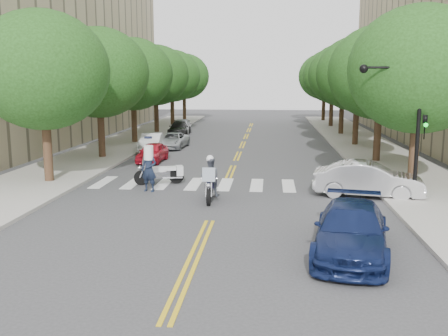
# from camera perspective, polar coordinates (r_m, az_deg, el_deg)

# --- Properties ---
(ground) EXTENTS (140.00, 140.00, 0.00)m
(ground) POSITION_cam_1_polar(r_m,az_deg,el_deg) (18.38, -1.64, -6.08)
(ground) COLOR #38383A
(ground) RESTS_ON ground
(sidewalk_left) EXTENTS (5.00, 60.00, 0.15)m
(sidewalk_left) POSITION_cam_1_polar(r_m,az_deg,el_deg) (41.51, -11.08, 2.88)
(sidewalk_left) COLOR #9E9991
(sidewalk_left) RESTS_ON ground
(sidewalk_right) EXTENTS (5.00, 60.00, 0.15)m
(sidewalk_right) POSITION_cam_1_polar(r_m,az_deg,el_deg) (40.53, 15.69, 2.52)
(sidewalk_right) COLOR #9E9991
(sidewalk_right) RESTS_ON ground
(tree_l_0) EXTENTS (6.40, 6.40, 8.45)m
(tree_l_0) POSITION_cam_1_polar(r_m,az_deg,el_deg) (25.95, -20.02, 10.44)
(tree_l_0) COLOR #382316
(tree_l_0) RESTS_ON ground
(tree_l_1) EXTENTS (6.40, 6.40, 8.45)m
(tree_l_1) POSITION_cam_1_polar(r_m,az_deg,el_deg) (33.38, -14.12, 10.51)
(tree_l_1) COLOR #382316
(tree_l_1) RESTS_ON ground
(tree_l_2) EXTENTS (6.40, 6.40, 8.45)m
(tree_l_2) POSITION_cam_1_polar(r_m,az_deg,el_deg) (41.02, -10.39, 10.49)
(tree_l_2) COLOR #382316
(tree_l_2) RESTS_ON ground
(tree_l_3) EXTENTS (6.40, 6.40, 8.45)m
(tree_l_3) POSITION_cam_1_polar(r_m,az_deg,el_deg) (48.78, -7.84, 10.46)
(tree_l_3) COLOR #382316
(tree_l_3) RESTS_ON ground
(tree_l_4) EXTENTS (6.40, 6.40, 8.45)m
(tree_l_4) POSITION_cam_1_polar(r_m,az_deg,el_deg) (56.60, -5.99, 10.42)
(tree_l_4) COLOR #382316
(tree_l_4) RESTS_ON ground
(tree_l_5) EXTENTS (6.40, 6.40, 8.45)m
(tree_l_5) POSITION_cam_1_polar(r_m,az_deg,el_deg) (64.47, -4.59, 10.39)
(tree_l_5) COLOR #382316
(tree_l_5) RESTS_ON ground
(tree_r_0) EXTENTS (6.40, 6.40, 8.45)m
(tree_r_0) POSITION_cam_1_polar(r_m,az_deg,el_deg) (24.46, 21.43, 10.41)
(tree_r_0) COLOR #382316
(tree_r_0) RESTS_ON ground
(tree_r_1) EXTENTS (6.40, 6.40, 8.45)m
(tree_r_1) POSITION_cam_1_polar(r_m,az_deg,el_deg) (32.23, 17.48, 10.38)
(tree_r_1) COLOR #382316
(tree_r_1) RESTS_ON ground
(tree_r_2) EXTENTS (6.40, 6.40, 8.45)m
(tree_r_2) POSITION_cam_1_polar(r_m,az_deg,el_deg) (40.09, 15.07, 10.33)
(tree_r_2) COLOR #382316
(tree_r_2) RESTS_ON ground
(tree_r_3) EXTENTS (6.40, 6.40, 8.45)m
(tree_r_3) POSITION_cam_1_polar(r_m,az_deg,el_deg) (48.00, 13.45, 10.29)
(tree_r_3) COLOR #382316
(tree_r_3) RESTS_ON ground
(tree_r_4) EXTENTS (6.40, 6.40, 8.45)m
(tree_r_4) POSITION_cam_1_polar(r_m,az_deg,el_deg) (55.93, 12.29, 10.26)
(tree_r_4) COLOR #382316
(tree_r_4) RESTS_ON ground
(tree_r_5) EXTENTS (6.40, 6.40, 8.45)m
(tree_r_5) POSITION_cam_1_polar(r_m,az_deg,el_deg) (63.88, 11.42, 10.23)
(tree_r_5) COLOR #382316
(tree_r_5) RESTS_ON ground
(traffic_signal_pole) EXTENTS (2.82, 0.42, 6.00)m
(traffic_signal_pole) POSITION_cam_1_polar(r_m,az_deg,el_deg) (21.80, 20.18, 5.79)
(traffic_signal_pole) COLOR black
(traffic_signal_pole) RESTS_ON ground
(motorcycle_police) EXTENTS (0.84, 2.42, 1.97)m
(motorcycle_police) POSITION_cam_1_polar(r_m,az_deg,el_deg) (21.33, -1.59, -1.40)
(motorcycle_police) COLOR black
(motorcycle_police) RESTS_ON ground
(motorcycle_parked) EXTENTS (2.38, 1.14, 1.59)m
(motorcycle_parked) POSITION_cam_1_polar(r_m,az_deg,el_deg) (24.89, -6.94, -0.58)
(motorcycle_parked) COLOR black
(motorcycle_parked) RESTS_ON ground
(officer_standing) EXTENTS (0.85, 0.66, 2.06)m
(officer_standing) POSITION_cam_1_polar(r_m,az_deg,el_deg) (23.24, -8.57, -0.17)
(officer_standing) COLOR #161F33
(officer_standing) RESTS_ON ground
(convertible) EXTENTS (4.94, 2.45, 1.56)m
(convertible) POSITION_cam_1_polar(r_m,az_deg,el_deg) (22.87, 16.15, -1.27)
(convertible) COLOR silver
(convertible) RESTS_ON ground
(sedan_blue) EXTENTS (2.96, 5.41, 1.49)m
(sedan_blue) POSITION_cam_1_polar(r_m,az_deg,el_deg) (15.23, 14.33, -6.91)
(sedan_blue) COLOR #111C47
(sedan_blue) RESTS_ON ground
(parked_car_a) EXTENTS (1.60, 3.63, 1.22)m
(parked_car_a) POSITION_cam_1_polar(r_m,az_deg,el_deg) (31.72, -8.18, 1.78)
(parked_car_a) COLOR red
(parked_car_a) RESTS_ON ground
(parked_car_b) EXTENTS (1.71, 4.13, 1.33)m
(parked_car_b) POSITION_cam_1_polar(r_m,az_deg,el_deg) (36.19, -8.28, 2.88)
(parked_car_b) COLOR white
(parked_car_b) RESTS_ON ground
(parked_car_c) EXTENTS (2.19, 4.31, 1.17)m
(parked_car_c) POSITION_cam_1_polar(r_m,az_deg,el_deg) (38.02, -5.92, 3.14)
(parked_car_c) COLOR #979B9F
(parked_car_c) RESTS_ON ground
(parked_car_d) EXTENTS (1.98, 4.46, 1.27)m
(parked_car_d) POSITION_cam_1_polar(r_m,az_deg,el_deg) (47.01, -5.13, 4.53)
(parked_car_d) COLOR black
(parked_car_d) RESTS_ON ground
(parked_car_e) EXTENTS (2.03, 4.45, 1.48)m
(parked_car_e) POSITION_cam_1_polar(r_m,az_deg,el_deg) (47.98, -4.92, 4.77)
(parked_car_e) COLOR #A7A7AD
(parked_car_e) RESTS_ON ground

